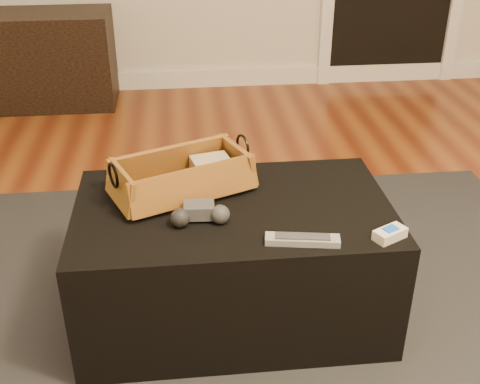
{
  "coord_description": "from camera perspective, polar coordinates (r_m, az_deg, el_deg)",
  "views": [
    {
      "loc": [
        -0.17,
        -1.33,
        1.38
      ],
      "look_at": [
        0.0,
        0.29,
        0.49
      ],
      "focal_mm": 45.0,
      "sensor_mm": 36.0,
      "label": 1
    }
  ],
  "objects": [
    {
      "name": "cloth_bundle",
      "position": [
        2.03,
        -2.83,
        2.39
      ],
      "size": [
        0.14,
        0.11,
        0.07
      ],
      "primitive_type": "cube",
      "rotation": [
        0.0,
        0.0,
        0.23
      ],
      "color": "#C5B289",
      "rests_on": "wicker_basket"
    },
    {
      "name": "silver_remote",
      "position": [
        1.72,
        5.94,
        -4.51
      ],
      "size": [
        0.22,
        0.08,
        0.02
      ],
      "color": "#9B9CA2",
      "rests_on": "ottoman"
    },
    {
      "name": "cream_gadget",
      "position": [
        1.78,
        14.03,
        -3.86
      ],
      "size": [
        0.11,
        0.09,
        0.04
      ],
      "color": "silver",
      "rests_on": "ottoman"
    },
    {
      "name": "tv_remote",
      "position": [
        1.95,
        -5.88,
        0.33
      ],
      "size": [
        0.23,
        0.16,
        0.02
      ],
      "primitive_type": "cube",
      "rotation": [
        0.0,
        0.0,
        0.5
      ],
      "color": "black",
      "rests_on": "wicker_basket"
    },
    {
      "name": "area_rug",
      "position": [
        2.1,
        -0.47,
        -12.12
      ],
      "size": [
        2.6,
        2.0,
        0.01
      ],
      "primitive_type": "cube",
      "color": "black",
      "rests_on": "floor"
    },
    {
      "name": "game_controller",
      "position": [
        1.8,
        -3.83,
        -2.07
      ],
      "size": [
        0.18,
        0.1,
        0.06
      ],
      "color": "#3A3B3E",
      "rests_on": "ottoman"
    },
    {
      "name": "baseboard",
      "position": [
        4.27,
        -3.54,
        10.71
      ],
      "size": [
        5.0,
        0.04,
        0.12
      ],
      "primitive_type": "cube",
      "color": "white",
      "rests_on": "floor"
    },
    {
      "name": "ottoman",
      "position": [
        2.01,
        -0.63,
        -6.52
      ],
      "size": [
        1.0,
        0.6,
        0.42
      ],
      "primitive_type": "cube",
      "color": "black",
      "rests_on": "area_rug"
    },
    {
      "name": "floor",
      "position": [
        1.93,
        0.93,
        -17.27
      ],
      "size": [
        5.0,
        5.5,
        0.01
      ],
      "primitive_type": "cube",
      "color": "brown",
      "rests_on": "ground"
    },
    {
      "name": "wicker_basket",
      "position": [
        1.96,
        -5.51,
        1.34
      ],
      "size": [
        0.5,
        0.39,
        0.16
      ],
      "color": "brown",
      "rests_on": "ottoman"
    }
  ]
}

